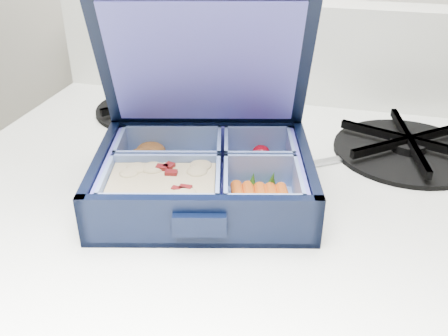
% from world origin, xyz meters
% --- Properties ---
extents(bento_box, '(0.27, 0.23, 0.06)m').
position_xyz_m(bento_box, '(-0.18, 1.61, 1.01)').
color(bento_box, black).
rests_on(bento_box, stove).
extents(burner_grate, '(0.24, 0.24, 0.03)m').
position_xyz_m(burner_grate, '(0.04, 1.78, 1.00)').
color(burner_grate, black).
rests_on(burner_grate, stove).
extents(burner_grate_rear, '(0.20, 0.20, 0.02)m').
position_xyz_m(burner_grate_rear, '(-0.33, 1.83, 0.99)').
color(burner_grate_rear, black).
rests_on(burner_grate_rear, stove).
extents(fork, '(0.15, 0.11, 0.01)m').
position_xyz_m(fork, '(-0.06, 1.73, 0.99)').
color(fork, '#ACADB3').
rests_on(fork, stove).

